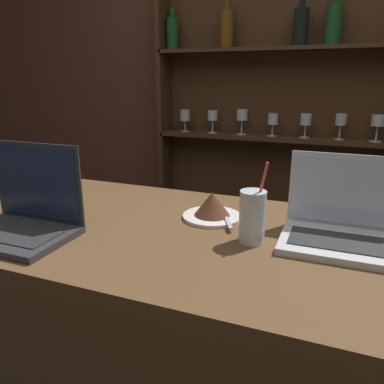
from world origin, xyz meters
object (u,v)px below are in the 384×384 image
Objects in this scene: laptop_far at (345,225)px; cake_plate at (212,207)px; water_glass at (252,217)px; laptop_near at (24,214)px.

laptop_far reaches higher than cake_plate.
laptop_near is at bearing -163.83° from water_glass.
laptop_near reaches higher than laptop_far.
laptop_near is 0.83m from laptop_far.
cake_plate is at bearing 34.03° from laptop_near.
laptop_near is 0.52m from cake_plate.
laptop_far is at bearing -6.04° from cake_plate.
laptop_far is 0.37m from cake_plate.
water_glass is at bearing -40.12° from cake_plate.
cake_plate is 0.86× the size of water_glass.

